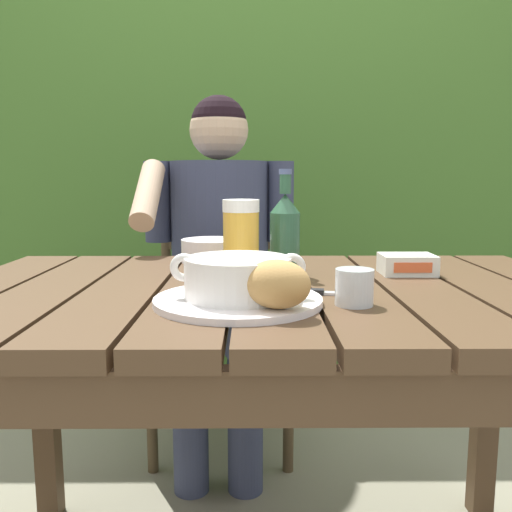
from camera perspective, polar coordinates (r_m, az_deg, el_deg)
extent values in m
cube|color=#4B3421|center=(1.18, -20.72, -3.81)|extent=(0.14, 0.82, 0.04)
cube|color=#4B3421|center=(1.14, -13.62, -3.94)|extent=(0.14, 0.82, 0.04)
cube|color=#4B3421|center=(1.11, -6.09, -4.02)|extent=(0.14, 0.82, 0.04)
cube|color=#4B3421|center=(1.11, 1.65, -4.03)|extent=(0.14, 0.82, 0.04)
cube|color=#4B3421|center=(1.12, 9.31, -3.97)|extent=(0.14, 0.82, 0.04)
cube|color=#4B3421|center=(1.16, 16.64, -3.84)|extent=(0.14, 0.82, 0.04)
cube|color=#4B3421|center=(1.21, 23.44, -3.67)|extent=(0.14, 0.82, 0.04)
cube|color=#4B3421|center=(0.76, 2.70, -14.56)|extent=(1.30, 0.03, 0.08)
cube|color=#4B3421|center=(1.49, 1.11, -3.03)|extent=(1.30, 0.03, 0.08)
cube|color=#4B3421|center=(1.69, -21.46, -13.71)|extent=(0.06, 0.06, 0.72)
cube|color=#4B3421|center=(1.72, 23.20, -13.43)|extent=(0.06, 0.06, 0.72)
cube|color=#416928|center=(2.82, 0.39, 7.61)|extent=(3.32, 0.60, 1.88)
cylinder|color=#4C3823|center=(3.05, -13.23, 12.07)|extent=(0.10, 0.10, 2.37)
cylinder|color=#4C3823|center=(3.19, 20.97, 7.43)|extent=(0.10, 0.10, 1.91)
cylinder|color=#483923|center=(1.85, 3.46, -15.64)|extent=(0.04, 0.04, 0.45)
cylinder|color=#483923|center=(1.88, -11.01, -15.44)|extent=(0.04, 0.04, 0.45)
cylinder|color=#483923|center=(2.20, 2.79, -11.64)|extent=(0.04, 0.04, 0.45)
cylinder|color=#483923|center=(2.22, -9.22, -11.54)|extent=(0.04, 0.04, 0.45)
cube|color=#483923|center=(1.95, -3.57, -7.02)|extent=(0.49, 0.41, 0.02)
cylinder|color=#483923|center=(2.09, 2.88, 0.08)|extent=(0.04, 0.04, 0.45)
cylinder|color=#483923|center=(2.11, -9.51, 0.06)|extent=(0.04, 0.04, 0.45)
cube|color=#483923|center=(2.10, -3.33, -1.75)|extent=(0.45, 0.02, 0.04)
cube|color=#483923|center=(2.08, -3.36, 1.30)|extent=(0.45, 0.02, 0.04)
cube|color=#483923|center=(2.07, -3.38, 4.39)|extent=(0.45, 0.02, 0.04)
cylinder|color=#353B54|center=(1.75, -1.14, -17.23)|extent=(0.11, 0.11, 0.45)
cylinder|color=#353B54|center=(1.74, -1.13, -7.29)|extent=(0.13, 0.40, 0.13)
cylinder|color=#353B54|center=(1.76, -6.95, -17.13)|extent=(0.11, 0.11, 0.45)
cylinder|color=#353B54|center=(1.75, -6.75, -7.26)|extent=(0.13, 0.40, 0.13)
cylinder|color=#353B54|center=(1.79, -3.84, 1.63)|extent=(0.32, 0.32, 0.52)
sphere|color=tan|center=(1.78, -3.95, 13.18)|extent=(0.19, 0.19, 0.19)
sphere|color=black|center=(1.78, -3.96, 13.79)|extent=(0.18, 0.18, 0.18)
cylinder|color=#353B54|center=(1.76, 2.64, 5.77)|extent=(0.08, 0.08, 0.26)
cylinder|color=#353B54|center=(1.78, -10.38, 5.67)|extent=(0.08, 0.08, 0.26)
cylinder|color=tan|center=(1.62, -11.38, 6.44)|extent=(0.07, 0.25, 0.21)
cylinder|color=white|center=(0.95, -1.92, -4.73)|extent=(0.30, 0.30, 0.01)
cylinder|color=white|center=(0.94, -1.93, -2.28)|extent=(0.19, 0.19, 0.07)
cylinder|color=orange|center=(0.94, -1.94, -1.34)|extent=(0.16, 0.16, 0.01)
torus|color=white|center=(0.94, -7.62, -1.21)|extent=(0.05, 0.01, 0.05)
torus|color=white|center=(0.94, 3.77, -1.21)|extent=(0.05, 0.01, 0.05)
ellipsoid|color=tan|center=(0.86, 2.55, -3.00)|extent=(0.13, 0.12, 0.08)
cylinder|color=gold|center=(1.16, -1.59, 1.07)|extent=(0.08, 0.08, 0.15)
cylinder|color=white|center=(1.15, -1.61, 5.34)|extent=(0.08, 0.08, 0.03)
cylinder|color=#2B563A|center=(1.21, 3.07, 1.26)|extent=(0.07, 0.07, 0.14)
cone|color=#2B563A|center=(1.20, 3.10, 5.59)|extent=(0.07, 0.07, 0.04)
cylinder|color=#2B563A|center=(1.20, 3.12, 7.61)|extent=(0.03, 0.03, 0.04)
cylinder|color=#4E5C87|center=(1.20, 3.13, 8.91)|extent=(0.03, 0.03, 0.01)
cylinder|color=silver|center=(0.95, 10.37, -3.26)|extent=(0.07, 0.07, 0.06)
cube|color=white|center=(1.27, 15.71, -0.85)|extent=(0.12, 0.09, 0.05)
cube|color=#E35D31|center=(1.23, 16.30, -1.20)|extent=(0.08, 0.00, 0.02)
cube|color=silver|center=(1.03, 8.93, -3.95)|extent=(0.12, 0.04, 0.00)
cube|color=black|center=(1.03, 5.46, -3.76)|extent=(0.06, 0.03, 0.01)
cylinder|color=white|center=(1.40, -4.77, 0.57)|extent=(0.15, 0.15, 0.06)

